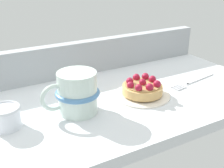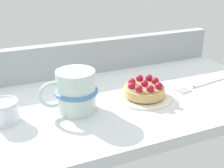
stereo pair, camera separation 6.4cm
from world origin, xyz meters
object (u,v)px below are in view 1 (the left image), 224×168
at_px(dessert_plate, 142,95).
at_px(sugar_bowl, 5,117).
at_px(coffee_mug, 77,93).
at_px(raspberry_tart, 143,87).
at_px(dessert_fork, 194,81).

distance_m(dessert_plate, sugar_bowl, 0.31).
xyz_separation_m(coffee_mug, sugar_bowl, (-0.15, 0.01, -0.02)).
bearing_deg(dessert_plate, sugar_bowl, 177.26).
bearing_deg(raspberry_tart, dessert_plate, -179.91).
bearing_deg(dessert_fork, dessert_plate, -179.05).
bearing_deg(sugar_bowl, dessert_fork, -1.44).
bearing_deg(sugar_bowl, coffee_mug, -4.15).
relative_size(coffee_mug, dessert_fork, 0.76).
bearing_deg(raspberry_tart, coffee_mug, 178.49).
distance_m(dessert_plate, dessert_fork, 0.17).
bearing_deg(dessert_fork, sugar_bowl, 178.56).
height_order(raspberry_tart, coffee_mug, coffee_mug).
height_order(raspberry_tart, sugar_bowl, same).
height_order(dessert_plate, raspberry_tart, raspberry_tart).
distance_m(dessert_fork, sugar_bowl, 0.48).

